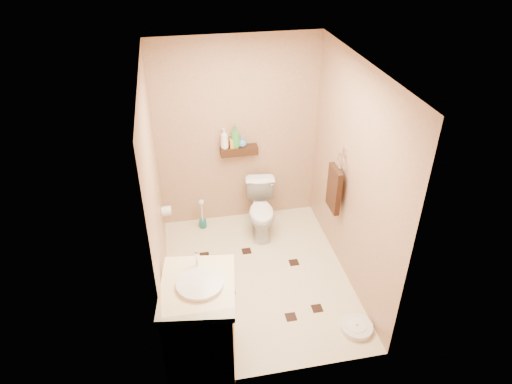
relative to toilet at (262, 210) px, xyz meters
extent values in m
plane|color=beige|center=(-0.22, -0.83, -0.33)|extent=(2.50, 2.50, 0.00)
cube|color=tan|center=(-0.22, 0.42, 0.87)|extent=(2.00, 0.04, 2.40)
cube|color=tan|center=(-0.22, -2.08, 0.87)|extent=(2.00, 0.04, 2.40)
cube|color=tan|center=(-1.22, -0.83, 0.87)|extent=(0.04, 2.50, 2.40)
cube|color=tan|center=(0.78, -0.83, 0.87)|extent=(0.04, 2.50, 2.40)
cube|color=white|center=(-0.22, -0.83, 2.07)|extent=(2.00, 2.50, 0.02)
cube|color=#35170E|center=(-0.22, 0.34, 0.69)|extent=(0.46, 0.14, 0.10)
cube|color=black|center=(-0.56, -0.99, -0.33)|extent=(0.11, 0.11, 0.01)
cube|color=black|center=(0.25, -0.67, -0.33)|extent=(0.11, 0.11, 0.01)
cube|color=black|center=(0.00, -1.47, -0.33)|extent=(0.11, 0.11, 0.01)
cube|color=black|center=(-0.77, -0.34, -0.33)|extent=(0.11, 0.11, 0.01)
cube|color=black|center=(0.30, -1.41, -0.33)|extent=(0.11, 0.11, 0.01)
cube|color=black|center=(-0.26, -0.36, -0.33)|extent=(0.11, 0.11, 0.01)
imported|color=white|center=(0.00, 0.00, 0.00)|extent=(0.45, 0.69, 0.66)
cube|color=brown|center=(-0.92, -1.78, 0.10)|extent=(0.66, 0.78, 0.86)
cube|color=beige|center=(-0.92, -1.78, 0.55)|extent=(0.71, 0.82, 0.05)
cylinder|color=silver|center=(-0.89, -1.78, 0.59)|extent=(0.40, 0.40, 0.05)
cylinder|color=silver|center=(-0.89, -1.54, 0.66)|extent=(0.03, 0.03, 0.13)
cylinder|color=silver|center=(0.60, -1.76, -0.30)|extent=(0.38, 0.38, 0.06)
cylinder|color=white|center=(0.60, -1.76, -0.27)|extent=(0.19, 0.19, 0.01)
cylinder|color=#175F5A|center=(-0.73, 0.24, -0.28)|extent=(0.10, 0.10, 0.11)
cylinder|color=silver|center=(-0.73, 0.24, -0.08)|extent=(0.02, 0.02, 0.30)
sphere|color=silver|center=(-0.73, 0.24, 0.06)|extent=(0.07, 0.07, 0.07)
cube|color=silver|center=(0.77, -0.58, 1.05)|extent=(0.03, 0.06, 0.08)
torus|color=silver|center=(0.73, -0.58, 0.93)|extent=(0.02, 0.19, 0.19)
cube|color=#341E0F|center=(0.69, -0.58, 0.59)|extent=(0.06, 0.30, 0.52)
cylinder|color=silver|center=(-1.16, -0.18, 0.27)|extent=(0.11, 0.11, 0.11)
cylinder|color=silver|center=(-1.20, -0.18, 0.33)|extent=(0.04, 0.02, 0.02)
imported|color=white|center=(-0.39, 0.34, 0.86)|extent=(0.13, 0.13, 0.25)
imported|color=gold|center=(-0.29, 0.34, 0.82)|extent=(0.08, 0.08, 0.17)
imported|color=#DA5719|center=(-0.27, 0.34, 0.80)|extent=(0.14, 0.14, 0.13)
imported|color=green|center=(-0.26, 0.34, 0.88)|extent=(0.13, 0.13, 0.28)
imported|color=#D06245|center=(-0.25, 0.34, 0.81)|extent=(0.10, 0.10, 0.15)
imported|color=#4A78BB|center=(-0.17, 0.34, 0.80)|extent=(0.14, 0.14, 0.13)
camera|label=1|loc=(-0.97, -4.59, 3.26)|focal=32.00mm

